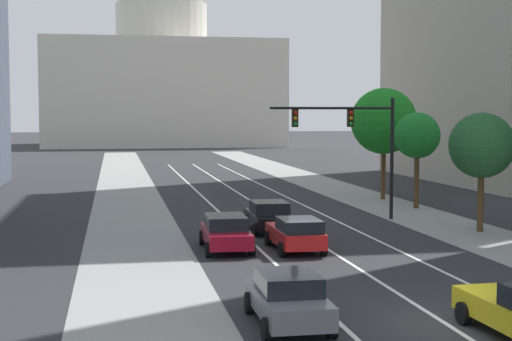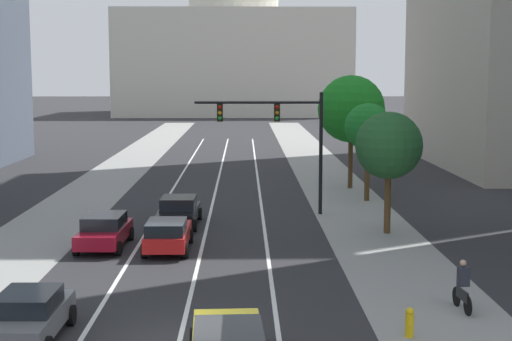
% 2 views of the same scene
% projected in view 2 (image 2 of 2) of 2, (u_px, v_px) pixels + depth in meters
% --- Properties ---
extents(ground_plane, '(400.00, 400.00, 0.00)m').
position_uv_depth(ground_plane, '(220.00, 171.00, 61.75)').
color(ground_plane, '#2B2B2D').
extents(sidewalk_left, '(4.65, 130.00, 0.01)m').
position_uv_depth(sidewalk_left, '(108.00, 179.00, 56.66)').
color(sidewalk_left, gray).
rests_on(sidewalk_left, ground).
extents(sidewalk_right, '(4.65, 130.00, 0.01)m').
position_uv_depth(sidewalk_right, '(328.00, 179.00, 56.91)').
color(sidewalk_right, gray).
rests_on(sidewalk_right, ground).
extents(lane_stripe_left, '(0.16, 90.00, 0.01)m').
position_uv_depth(lane_stripe_left, '(165.00, 202.00, 46.82)').
color(lane_stripe_left, white).
rests_on(lane_stripe_left, ground).
extents(lane_stripe_center, '(0.16, 90.00, 0.01)m').
position_uv_depth(lane_stripe_center, '(213.00, 202.00, 46.87)').
color(lane_stripe_center, white).
rests_on(lane_stripe_center, ground).
extents(lane_stripe_right, '(0.16, 90.00, 0.01)m').
position_uv_depth(lane_stripe_right, '(261.00, 201.00, 46.91)').
color(lane_stripe_right, white).
rests_on(lane_stripe_right, ground).
extents(capitol_building, '(42.57, 29.00, 41.62)m').
position_uv_depth(capitol_building, '(234.00, 38.00, 146.60)').
color(capitol_building, beige).
rests_on(capitol_building, ground).
extents(car_red, '(1.99, 4.36, 1.48)m').
position_uv_depth(car_red, '(168.00, 234.00, 33.68)').
color(car_red, red).
rests_on(car_red, ground).
extents(car_crimson, '(2.14, 4.56, 1.51)m').
position_uv_depth(car_crimson, '(104.00, 230.00, 34.44)').
color(car_crimson, maroon).
rests_on(car_crimson, ground).
extents(car_gray, '(1.99, 4.23, 1.49)m').
position_uv_depth(car_gray, '(29.00, 316.00, 22.39)').
color(car_gray, slate).
rests_on(car_gray, ground).
extents(car_black, '(2.18, 4.74, 1.51)m').
position_uv_depth(car_black, '(179.00, 211.00, 39.44)').
color(car_black, black).
rests_on(car_black, ground).
extents(traffic_signal_mast, '(7.02, 0.39, 6.76)m').
position_uv_depth(traffic_signal_mast, '(282.00, 128.00, 42.08)').
color(traffic_signal_mast, black).
rests_on(traffic_signal_mast, ground).
extents(fire_hydrant, '(0.26, 0.35, 0.91)m').
position_uv_depth(fire_hydrant, '(410.00, 322.00, 22.76)').
color(fire_hydrant, yellow).
rests_on(fire_hydrant, ground).
extents(cyclist, '(0.38, 1.70, 1.72)m').
position_uv_depth(cyclist, '(463.00, 286.00, 25.22)').
color(cyclist, black).
rests_on(cyclist, ground).
extents(street_tree_far_right, '(3.27, 3.27, 5.95)m').
position_uv_depth(street_tree_far_right, '(389.00, 146.00, 37.12)').
color(street_tree_far_right, '#51381E').
rests_on(street_tree_far_right, ground).
extents(street_tree_mid_right, '(2.86, 2.86, 5.98)m').
position_uv_depth(street_tree_mid_right, '(368.00, 127.00, 46.67)').
color(street_tree_mid_right, '#51381E').
rests_on(street_tree_mid_right, ground).
extents(street_tree_near_right, '(4.53, 4.53, 7.66)m').
position_uv_depth(street_tree_near_right, '(351.00, 109.00, 51.72)').
color(street_tree_near_right, '#51381E').
rests_on(street_tree_near_right, ground).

